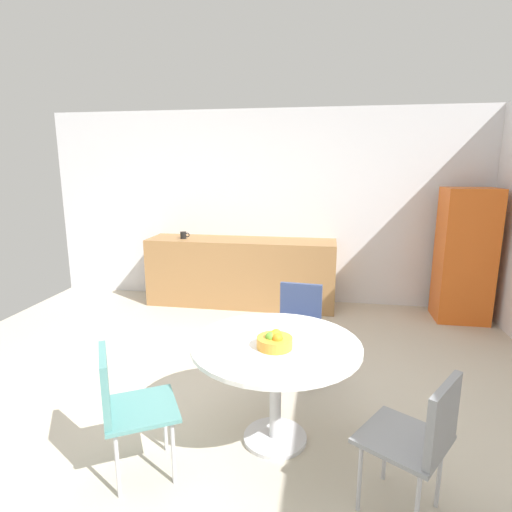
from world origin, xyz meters
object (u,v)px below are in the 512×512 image
at_px(round_table, 276,361).
at_px(chair_gray, 422,433).
at_px(chair_navy, 299,319).
at_px(fruit_bowl, 275,341).
at_px(locker_cabinet, 465,255).
at_px(chair_teal, 123,399).
at_px(mug_white, 184,235).

relative_size(round_table, chair_gray, 1.36).
bearing_deg(chair_navy, fruit_bowl, -94.72).
distance_m(round_table, chair_navy, 0.98).
xyz_separation_m(locker_cabinet, chair_navy, (-1.87, -1.72, -0.28)).
xyz_separation_m(round_table, chair_gray, (0.83, -0.52, -0.07)).
bearing_deg(chair_teal, locker_cabinet, 48.85).
height_order(locker_cabinet, fruit_bowl, locker_cabinet).
height_order(round_table, chair_teal, chair_teal).
distance_m(locker_cabinet, round_table, 3.34).
bearing_deg(locker_cabinet, fruit_bowl, -125.10).
distance_m(chair_navy, chair_teal, 1.75).
distance_m(chair_gray, fruit_bowl, 0.98).
relative_size(locker_cabinet, round_table, 1.43).
relative_size(chair_teal, chair_gray, 1.00).
relative_size(chair_gray, mug_white, 6.43).
bearing_deg(mug_white, chair_gray, -53.29).
bearing_deg(locker_cabinet, mug_white, 179.51).
height_order(locker_cabinet, mug_white, locker_cabinet).
bearing_deg(fruit_bowl, locker_cabinet, 54.90).
bearing_deg(fruit_bowl, chair_teal, -153.37).
bearing_deg(round_table, fruit_bowl, -90.56).
bearing_deg(chair_teal, chair_gray, -0.89).
xyz_separation_m(chair_navy, fruit_bowl, (-0.09, -1.05, 0.25)).
relative_size(round_table, chair_teal, 1.36).
bearing_deg(chair_gray, chair_teal, 179.11).
bearing_deg(round_table, locker_cabinet, 54.17).
height_order(round_table, chair_gray, chair_gray).
xyz_separation_m(fruit_bowl, mug_white, (-1.60, 2.81, 0.18)).
xyz_separation_m(chair_teal, fruit_bowl, (0.85, 0.42, 0.25)).
distance_m(chair_navy, mug_white, 2.47).
relative_size(chair_navy, mug_white, 6.43).
distance_m(chair_teal, mug_white, 3.35).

